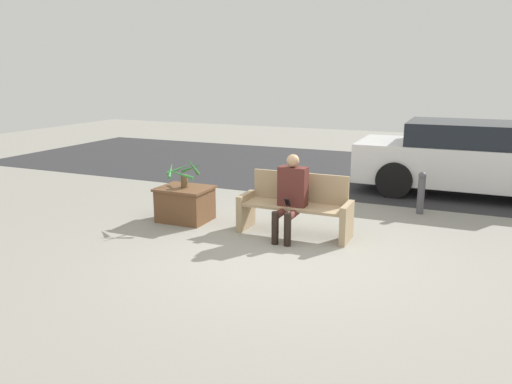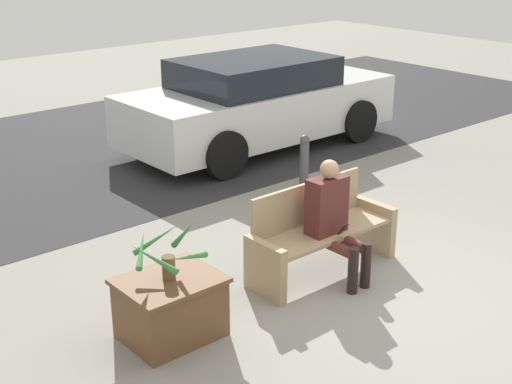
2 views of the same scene
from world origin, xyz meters
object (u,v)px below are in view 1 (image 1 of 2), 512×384
object	(u,v)px
potted_plant	(183,172)
parked_car	(473,159)
bench	(296,207)
bollard_post	(421,192)
planter_box	(185,203)
person_seated	(291,193)

from	to	relation	value
potted_plant	parked_car	size ratio (longest dim) A/B	0.14
bench	bollard_post	world-z (taller)	bench
planter_box	bollard_post	distance (m)	4.04
person_seated	potted_plant	distance (m)	1.91
person_seated	planter_box	distance (m)	1.92
potted_plant	parked_car	distance (m)	5.77
potted_plant	parked_car	xyz separation A→B (m)	(4.32, 3.83, -0.08)
parked_car	person_seated	bearing A→B (deg)	-121.42
person_seated	potted_plant	bearing A→B (deg)	176.14
potted_plant	planter_box	bearing A→B (deg)	-15.00
person_seated	planter_box	bearing A→B (deg)	176.26
bench	potted_plant	bearing A→B (deg)	-178.01
planter_box	bollard_post	bearing A→B (deg)	29.18
person_seated	parked_car	distance (m)	4.64
potted_plant	bollard_post	bearing A→B (deg)	28.99
parked_car	potted_plant	bearing A→B (deg)	-138.42
bollard_post	bench	bearing A→B (deg)	-130.64
planter_box	parked_car	distance (m)	5.78
planter_box	potted_plant	xyz separation A→B (m)	(-0.02, 0.01, 0.51)
bench	planter_box	size ratio (longest dim) A/B	1.99
person_seated	potted_plant	world-z (taller)	person_seated
bench	planter_box	bearing A→B (deg)	-177.83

